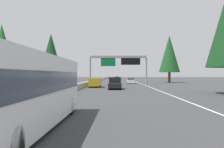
{
  "coord_description": "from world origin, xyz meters",
  "views": [
    {
      "loc": [
        -1.17,
        -5.53,
        2.31
      ],
      "look_at": [
        47.92,
        -4.61,
        2.38
      ],
      "focal_mm": 40.63,
      "sensor_mm": 36.0,
      "label": 1
    }
  ],
  "objects_px": {
    "minivan_mid_left": "(95,82)",
    "conifer_right_mid": "(169,54)",
    "conifer_left_mid": "(51,53)",
    "conifer_left_near": "(2,49)",
    "sedan_distant_b": "(131,81)",
    "bus_near_right": "(26,89)",
    "sign_gantry_overhead": "(119,62)",
    "sedan_near_center": "(117,78)",
    "oncoming_near": "(63,83)",
    "pickup_mid_center": "(115,83)"
  },
  "relations": [
    {
      "from": "sedan_near_center",
      "to": "sedan_distant_b",
      "type": "bearing_deg",
      "value": -175.36
    },
    {
      "from": "sedan_distant_b",
      "to": "sedan_near_center",
      "type": "height_order",
      "value": "same"
    },
    {
      "from": "sedan_distant_b",
      "to": "conifer_left_mid",
      "type": "distance_m",
      "value": 24.63
    },
    {
      "from": "sign_gantry_overhead",
      "to": "pickup_mid_center",
      "type": "relative_size",
      "value": 2.26
    },
    {
      "from": "sign_gantry_overhead",
      "to": "sedan_near_center",
      "type": "xyz_separation_m",
      "value": [
        51.2,
        0.48,
        -4.42
      ]
    },
    {
      "from": "sign_gantry_overhead",
      "to": "conifer_right_mid",
      "type": "bearing_deg",
      "value": -41.33
    },
    {
      "from": "sign_gantry_overhead",
      "to": "bus_near_right",
      "type": "bearing_deg",
      "value": 174.56
    },
    {
      "from": "oncoming_near",
      "to": "minivan_mid_left",
      "type": "bearing_deg",
      "value": 139.34
    },
    {
      "from": "bus_near_right",
      "to": "sedan_distant_b",
      "type": "relative_size",
      "value": 2.61
    },
    {
      "from": "minivan_mid_left",
      "to": "conifer_left_mid",
      "type": "xyz_separation_m",
      "value": [
        25.89,
        14.79,
        7.5
      ]
    },
    {
      "from": "conifer_right_mid",
      "to": "conifer_left_near",
      "type": "distance_m",
      "value": 45.1
    },
    {
      "from": "sedan_distant_b",
      "to": "bus_near_right",
      "type": "bearing_deg",
      "value": 172.27
    },
    {
      "from": "bus_near_right",
      "to": "conifer_left_mid",
      "type": "height_order",
      "value": "conifer_left_mid"
    },
    {
      "from": "sign_gantry_overhead",
      "to": "conifer_left_near",
      "type": "xyz_separation_m",
      "value": [
        -12.44,
        20.29,
        1.54
      ]
    },
    {
      "from": "minivan_mid_left",
      "to": "conifer_left_mid",
      "type": "height_order",
      "value": "conifer_left_mid"
    },
    {
      "from": "sedan_distant_b",
      "to": "pickup_mid_center",
      "type": "xyz_separation_m",
      "value": [
        -23.85,
        3.77,
        0.23
      ]
    },
    {
      "from": "conifer_right_mid",
      "to": "bus_near_right",
      "type": "bearing_deg",
      "value": 163.07
    },
    {
      "from": "minivan_mid_left",
      "to": "sedan_near_center",
      "type": "height_order",
      "value": "minivan_mid_left"
    },
    {
      "from": "conifer_right_mid",
      "to": "conifer_left_mid",
      "type": "distance_m",
      "value": 33.59
    },
    {
      "from": "sign_gantry_overhead",
      "to": "conifer_left_mid",
      "type": "height_order",
      "value": "conifer_left_mid"
    },
    {
      "from": "sedan_near_center",
      "to": "minivan_mid_left",
      "type": "bearing_deg",
      "value": 176.33
    },
    {
      "from": "pickup_mid_center",
      "to": "conifer_right_mid",
      "type": "bearing_deg",
      "value": -25.59
    },
    {
      "from": "bus_near_right",
      "to": "oncoming_near",
      "type": "height_order",
      "value": "bus_near_right"
    },
    {
      "from": "bus_near_right",
      "to": "minivan_mid_left",
      "type": "distance_m",
      "value": 35.01
    },
    {
      "from": "minivan_mid_left",
      "to": "conifer_right_mid",
      "type": "xyz_separation_m",
      "value": [
        26.37,
        -18.8,
        7.17
      ]
    },
    {
      "from": "sedan_distant_b",
      "to": "conifer_left_mid",
      "type": "bearing_deg",
      "value": 71.65
    },
    {
      "from": "sign_gantry_overhead",
      "to": "conifer_right_mid",
      "type": "xyz_separation_m",
      "value": [
        16.36,
        -14.39,
        3.02
      ]
    },
    {
      "from": "sedan_near_center",
      "to": "oncoming_near",
      "type": "xyz_separation_m",
      "value": [
        -66.64,
        8.59,
        0.23
      ]
    },
    {
      "from": "sign_gantry_overhead",
      "to": "sedan_distant_b",
      "type": "bearing_deg",
      "value": -19.28
    },
    {
      "from": "sedan_distant_b",
      "to": "oncoming_near",
      "type": "relative_size",
      "value": 0.79
    },
    {
      "from": "conifer_left_mid",
      "to": "conifer_left_near",
      "type": "bearing_deg",
      "value": 177.8
    },
    {
      "from": "bus_near_right",
      "to": "minivan_mid_left",
      "type": "xyz_separation_m",
      "value": [
        35.0,
        0.12,
        -0.77
      ]
    },
    {
      "from": "minivan_mid_left",
      "to": "conifer_left_near",
      "type": "xyz_separation_m",
      "value": [
        -2.43,
        15.88,
        5.69
      ]
    },
    {
      "from": "conifer_right_mid",
      "to": "pickup_mid_center",
      "type": "bearing_deg",
      "value": 154.41
    },
    {
      "from": "oncoming_near",
      "to": "conifer_left_near",
      "type": "bearing_deg",
      "value": -104.97
    },
    {
      "from": "sign_gantry_overhead",
      "to": "conifer_left_near",
      "type": "bearing_deg",
      "value": 121.51
    },
    {
      "from": "oncoming_near",
      "to": "conifer_left_mid",
      "type": "bearing_deg",
      "value": -162.08
    },
    {
      "from": "sign_gantry_overhead",
      "to": "bus_near_right",
      "type": "distance_m",
      "value": 45.34
    },
    {
      "from": "sign_gantry_overhead",
      "to": "conifer_left_mid",
      "type": "distance_m",
      "value": 25.14
    },
    {
      "from": "minivan_mid_left",
      "to": "sign_gantry_overhead",
      "type": "bearing_deg",
      "value": -23.78
    },
    {
      "from": "sign_gantry_overhead",
      "to": "minivan_mid_left",
      "type": "distance_m",
      "value": 11.69
    },
    {
      "from": "bus_near_right",
      "to": "conifer_left_mid",
      "type": "relative_size",
      "value": 0.83
    },
    {
      "from": "sedan_near_center",
      "to": "oncoming_near",
      "type": "bearing_deg",
      "value": 172.66
    },
    {
      "from": "conifer_right_mid",
      "to": "minivan_mid_left",
      "type": "bearing_deg",
      "value": 144.51
    },
    {
      "from": "pickup_mid_center",
      "to": "conifer_left_near",
      "type": "bearing_deg",
      "value": 81.58
    },
    {
      "from": "sign_gantry_overhead",
      "to": "oncoming_near",
      "type": "bearing_deg",
      "value": 149.55
    },
    {
      "from": "pickup_mid_center",
      "to": "conifer_right_mid",
      "type": "height_order",
      "value": "conifer_right_mid"
    },
    {
      "from": "sedan_near_center",
      "to": "conifer_right_mid",
      "type": "distance_m",
      "value": 38.61
    },
    {
      "from": "bus_near_right",
      "to": "minivan_mid_left",
      "type": "relative_size",
      "value": 2.3
    },
    {
      "from": "sign_gantry_overhead",
      "to": "minivan_mid_left",
      "type": "xyz_separation_m",
      "value": [
        -10.0,
        4.41,
        -4.15
      ]
    }
  ]
}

